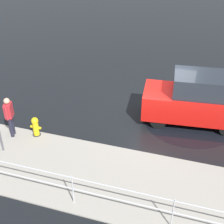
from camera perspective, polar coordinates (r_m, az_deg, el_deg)
ground_plane at (r=13.13m, az=8.51°, el=-0.52°), size 60.00×60.00×0.00m
kerb_strip at (r=9.85m, az=4.14°, el=-13.08°), size 24.00×3.20×0.04m
moving_hatchback at (r=12.48m, az=15.21°, el=2.30°), size 4.06×2.12×2.06m
fire_hydrant at (r=11.89m, az=-13.79°, el=-2.67°), size 0.42×0.31×0.80m
pedestrian at (r=11.83m, az=-18.26°, el=-0.40°), size 0.34×0.55×1.62m
metal_railing at (r=8.40m, az=11.16°, el=-16.88°), size 11.15×0.04×1.05m
puddle_patch at (r=13.01m, az=13.92°, el=-1.48°), size 3.70×3.70×0.01m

